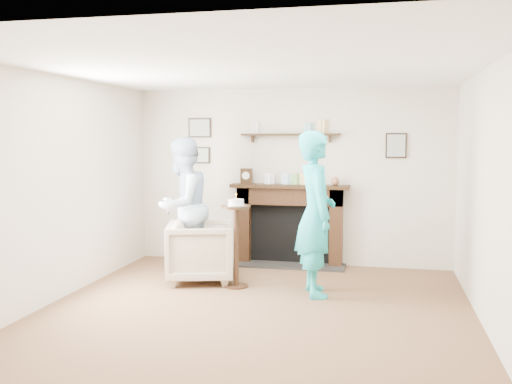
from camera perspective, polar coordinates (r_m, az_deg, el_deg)
ground at (r=5.96m, az=-0.41°, el=-12.28°), size 5.00×5.00×0.00m
room_shell at (r=6.35m, az=0.96°, el=3.76°), size 4.54×5.02×2.52m
armchair at (r=7.35m, az=-5.48°, el=-8.82°), size 1.02×1.00×0.76m
man at (r=7.74m, az=-7.30°, el=-8.11°), size 0.89×1.03×1.82m
woman at (r=6.76m, az=5.90°, el=-10.12°), size 0.64×0.80×1.89m
pedestal_table at (r=6.89m, az=-2.01°, el=-3.79°), size 0.36×0.36×1.14m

